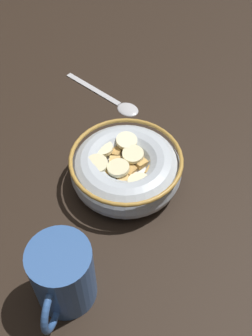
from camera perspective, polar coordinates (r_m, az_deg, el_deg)
The scene contains 4 objects.
ground_plane at distance 61.71cm, azimuth -0.00°, elevation -2.35°, with size 119.37×119.37×2.00cm, color black.
cereal_bowl at distance 58.64cm, azimuth -0.01°, elevation -0.06°, with size 16.16×16.16×5.46cm.
spoon at distance 72.53cm, azimuth -1.32°, elevation 9.26°, with size 9.99×15.69×0.80cm.
coffee_mug at distance 48.38cm, azimuth -8.87°, elevation -14.71°, with size 10.33×7.27×9.50cm.
Camera 1 is at (36.32, 7.53, 48.31)cm, focal length 43.54 mm.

